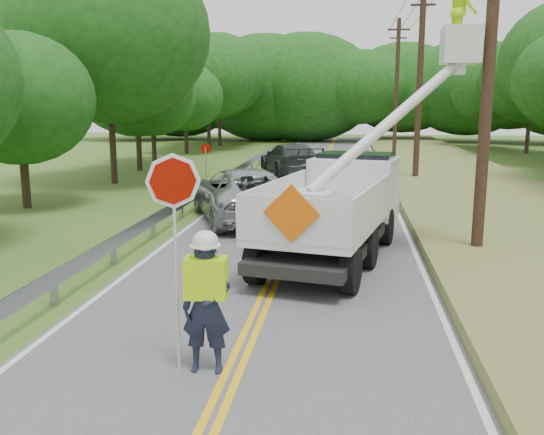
# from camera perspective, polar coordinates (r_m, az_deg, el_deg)

# --- Properties ---
(ground) EXTENTS (140.00, 140.00, 0.00)m
(ground) POSITION_cam_1_polar(r_m,az_deg,el_deg) (7.81, -6.07, -19.54)
(ground) COLOR #3E5E1A
(ground) RESTS_ON ground
(road) EXTENTS (7.20, 96.00, 0.03)m
(road) POSITION_cam_1_polar(r_m,az_deg,el_deg) (20.97, 2.84, 0.15)
(road) COLOR #505052
(road) RESTS_ON ground
(guardrail) EXTENTS (0.18, 48.00, 0.77)m
(guardrail) POSITION_cam_1_polar(r_m,az_deg,el_deg) (22.43, -7.25, 2.20)
(guardrail) COLOR gray
(guardrail) RESTS_ON ground
(utility_poles) EXTENTS (1.60, 43.30, 10.00)m
(utility_poles) POSITION_cam_1_polar(r_m,az_deg,el_deg) (23.81, 16.03, 13.76)
(utility_poles) COLOR black
(utility_poles) RESTS_ON ground
(tall_grass_verge) EXTENTS (7.00, 96.00, 0.30)m
(tall_grass_verge) POSITION_cam_1_polar(r_m,az_deg,el_deg) (21.58, 21.99, 0.04)
(tall_grass_verge) COLOR olive
(tall_grass_verge) RESTS_ON ground
(treeline_left) EXTENTS (9.87, 52.71, 11.63)m
(treeline_left) POSITION_cam_1_polar(r_m,az_deg,el_deg) (37.98, -11.29, 13.71)
(treeline_left) COLOR #332319
(treeline_left) RESTS_ON ground
(treeline_horizon) EXTENTS (56.45, 13.99, 11.23)m
(treeline_horizon) POSITION_cam_1_polar(r_m,az_deg,el_deg) (62.96, 4.58, 12.40)
(treeline_horizon) COLOR #144313
(treeline_horizon) RESTS_ON ground
(flagger) EXTENTS (1.19, 0.51, 3.25)m
(flagger) POSITION_cam_1_polar(r_m,az_deg,el_deg) (8.76, -6.44, -7.63)
(flagger) COLOR #191E33
(flagger) RESTS_ON road
(bucket_truck) EXTENTS (5.40, 7.51, 6.98)m
(bucket_truck) POSITION_cam_1_polar(r_m,az_deg,el_deg) (15.96, 7.55, 2.37)
(bucket_truck) COLOR black
(bucket_truck) RESTS_ON road
(suv_silver) EXTENTS (5.09, 6.97, 1.76)m
(suv_silver) POSITION_cam_1_polar(r_m,az_deg,el_deg) (20.24, -2.77, 2.32)
(suv_silver) COLOR #A5A6AC
(suv_silver) RESTS_ON road
(suv_darkgrey) EXTENTS (4.36, 6.42, 1.73)m
(suv_darkgrey) POSITION_cam_1_polar(r_m,az_deg,el_deg) (33.00, 1.77, 5.67)
(suv_darkgrey) COLOR #323539
(suv_darkgrey) RESTS_ON road
(stop_sign_permanent) EXTENTS (0.47, 0.06, 2.21)m
(stop_sign_permanent) POSITION_cam_1_polar(r_m,az_deg,el_deg) (26.27, -6.42, 5.45)
(stop_sign_permanent) COLOR gray
(stop_sign_permanent) RESTS_ON ground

